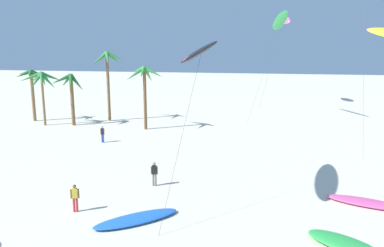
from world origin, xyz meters
TOP-DOWN VIEW (x-y plane):
  - palm_tree_0 at (-23.03, 36.87)m, footprint 3.92×3.70m
  - palm_tree_1 at (-19.89, 34.50)m, footprint 4.48×4.29m
  - palm_tree_2 at (-16.40, 35.31)m, footprint 4.16×4.29m
  - palm_tree_3 at (-13.27, 39.34)m, footprint 4.83×4.50m
  - palm_tree_4 at (-6.72, 35.06)m, footprint 4.67×4.63m
  - flying_kite_0 at (9.18, 60.18)m, footprint 4.89×7.98m
  - flying_kite_3 at (4.07, 15.33)m, footprint 2.03×8.54m
  - flying_kite_5 at (8.51, 45.33)m, footprint 4.94×8.35m
  - grounded_kite_0 at (14.01, 17.08)m, footprint 4.78×2.51m
  - grounded_kite_1 at (11.81, 11.60)m, footprint 3.84×3.16m
  - grounded_kite_2 at (1.13, 11.95)m, footprint 4.54×4.29m
  - person_foreground_walker at (-2.77, 12.32)m, footprint 0.48×0.30m
  - person_near_left at (-8.73, 27.95)m, footprint 0.51×0.24m
  - person_mid_field at (0.37, 17.36)m, footprint 0.50×0.25m

SIDE VIEW (x-z plane):
  - grounded_kite_2 at x=1.13m, z-range 0.00..0.29m
  - grounded_kite_0 at x=14.01m, z-range 0.00..0.32m
  - grounded_kite_1 at x=11.81m, z-range 0.00..0.37m
  - person_foreground_walker at x=-2.77m, z-range 0.08..1.75m
  - person_mid_field at x=0.37m, z-range 0.08..1.79m
  - person_near_left at x=-8.73m, z-range 0.08..1.79m
  - palm_tree_2 at x=-16.40m, z-range 1.73..8.24m
  - palm_tree_0 at x=-23.03m, z-range 2.11..8.97m
  - palm_tree_1 at x=-19.89m, z-range 2.20..8.95m
  - palm_tree_4 at x=-6.72m, z-range 2.34..9.92m
  - palm_tree_3 at x=-13.27m, z-range 2.81..12.05m
  - flying_kite_3 at x=4.07m, z-range 4.15..14.34m
  - flying_kite_5 at x=8.51m, z-range 5.81..20.28m
  - flying_kite_0 at x=9.18m, z-range 6.55..22.21m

